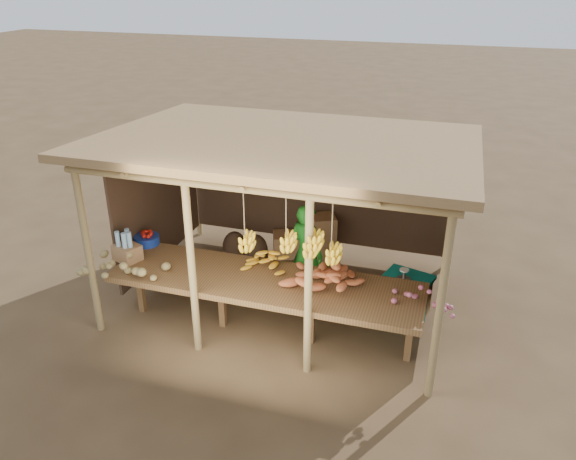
% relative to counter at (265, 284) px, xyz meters
% --- Properties ---
extents(ground, '(60.00, 60.00, 0.00)m').
position_rel_counter_xyz_m(ground, '(-0.00, 0.95, -0.74)').
color(ground, brown).
rests_on(ground, ground).
extents(stall_structure, '(4.70, 3.50, 2.43)m').
position_rel_counter_xyz_m(stall_structure, '(0.03, 1.03, 1.19)').
color(stall_structure, '#9A7F4F').
rests_on(stall_structure, ground).
extents(counter, '(3.90, 1.05, 0.80)m').
position_rel_counter_xyz_m(counter, '(0.00, 0.00, 0.00)').
color(counter, brown).
rests_on(counter, ground).
extents(potato_heap, '(1.10, 0.70, 0.37)m').
position_rel_counter_xyz_m(potato_heap, '(-1.73, -0.30, 0.25)').
color(potato_heap, '#93804C').
rests_on(potato_heap, counter).
extents(sweet_potato_heap, '(1.22, 0.95, 0.36)m').
position_rel_counter_xyz_m(sweet_potato_heap, '(0.81, 0.06, 0.24)').
color(sweet_potato_heap, '#C15E31').
rests_on(sweet_potato_heap, counter).
extents(onion_heap, '(0.77, 0.56, 0.35)m').
position_rel_counter_xyz_m(onion_heap, '(1.90, 0.01, 0.24)').
color(onion_heap, '#B6586C').
rests_on(onion_heap, counter).
extents(banana_pile, '(0.58, 0.45, 0.34)m').
position_rel_counter_xyz_m(banana_pile, '(-0.07, 0.28, 0.23)').
color(banana_pile, yellow).
rests_on(banana_pile, counter).
extents(tomato_basin, '(0.35, 0.35, 0.18)m').
position_rel_counter_xyz_m(tomato_basin, '(-1.90, 0.44, 0.14)').
color(tomato_basin, navy).
rests_on(tomato_basin, counter).
extents(bottle_box, '(0.41, 0.37, 0.42)m').
position_rel_counter_xyz_m(bottle_box, '(-1.90, -0.04, 0.22)').
color(bottle_box, '#966B43').
rests_on(bottle_box, counter).
extents(vendor, '(0.62, 0.52, 1.44)m').
position_rel_counter_xyz_m(vendor, '(0.25, 0.98, -0.02)').
color(vendor, '#19741B').
rests_on(vendor, ground).
extents(tarp_crate, '(0.74, 0.69, 0.74)m').
position_rel_counter_xyz_m(tarp_crate, '(1.65, 0.98, -0.43)').
color(tarp_crate, brown).
rests_on(tarp_crate, ground).
extents(carton_stack, '(1.11, 0.54, 0.76)m').
position_rel_counter_xyz_m(carton_stack, '(-0.01, 2.12, -0.40)').
color(carton_stack, '#966B43').
rests_on(carton_stack, ground).
extents(burlap_sacks, '(0.75, 0.39, 0.53)m').
position_rel_counter_xyz_m(burlap_sacks, '(-1.00, 1.82, -0.51)').
color(burlap_sacks, '#432E1F').
rests_on(burlap_sacks, ground).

